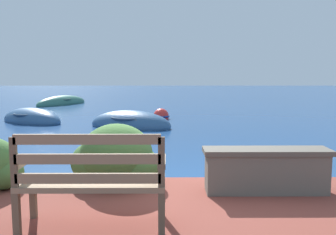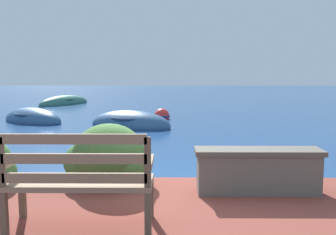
# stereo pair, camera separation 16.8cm
# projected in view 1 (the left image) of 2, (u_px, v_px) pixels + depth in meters

# --- Properties ---
(ground_plane) EXTENTS (80.00, 80.00, 0.00)m
(ground_plane) POSITION_uv_depth(u_px,v_px,m) (190.00, 193.00, 5.24)
(ground_plane) COLOR navy
(park_bench) EXTENTS (1.37, 0.48, 0.93)m
(park_bench) POSITION_uv_depth(u_px,v_px,m) (92.00, 178.00, 3.46)
(park_bench) COLOR brown
(park_bench) RESTS_ON patio_terrace
(stone_wall) EXTENTS (1.53, 0.39, 0.54)m
(stone_wall) POSITION_uv_depth(u_px,v_px,m) (266.00, 170.00, 4.55)
(stone_wall) COLOR #666056
(stone_wall) RESTS_ON patio_terrace
(hedge_clump_left) EXTENTS (1.18, 0.85, 0.80)m
(hedge_clump_left) POSITION_uv_depth(u_px,v_px,m) (115.00, 158.00, 4.86)
(hedge_clump_left) COLOR #426B33
(hedge_clump_left) RESTS_ON patio_terrace
(hedge_clump_centre) EXTENTS (0.76, 0.55, 0.52)m
(hedge_clump_centre) POSITION_uv_depth(u_px,v_px,m) (247.00, 170.00, 4.75)
(hedge_clump_centre) COLOR #284C23
(hedge_clump_centre) RESTS_ON patio_terrace
(rowboat_nearest) EXTENTS (2.88, 2.11, 0.90)m
(rowboat_nearest) POSITION_uv_depth(u_px,v_px,m) (131.00, 125.00, 11.38)
(rowboat_nearest) COLOR #2D517A
(rowboat_nearest) RESTS_ON ground_plane
(rowboat_mid) EXTENTS (2.71, 2.29, 0.84)m
(rowboat_mid) POSITION_uv_depth(u_px,v_px,m) (32.00, 120.00, 12.46)
(rowboat_mid) COLOR #2D517A
(rowboat_mid) RESTS_ON ground_plane
(rowboat_far) EXTENTS (2.38, 3.26, 0.82)m
(rowboat_far) POSITION_uv_depth(u_px,v_px,m) (62.00, 103.00, 19.09)
(rowboat_far) COLOR #336B5B
(rowboat_far) RESTS_ON ground_plane
(mooring_buoy) EXTENTS (0.61, 0.61, 0.56)m
(mooring_buoy) POSITION_uv_depth(u_px,v_px,m) (161.00, 116.00, 13.38)
(mooring_buoy) COLOR red
(mooring_buoy) RESTS_ON ground_plane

